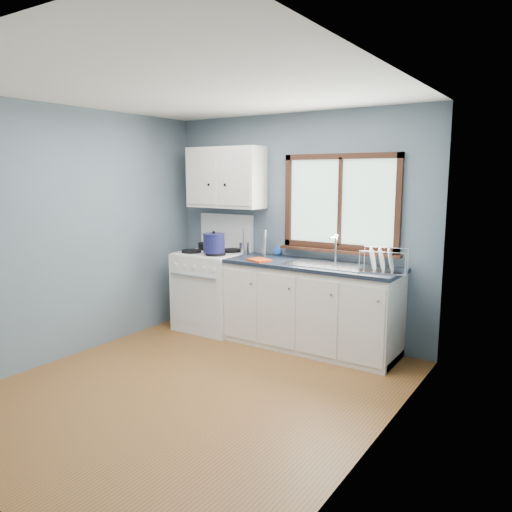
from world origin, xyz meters
The scene contains 18 objects.
floor centered at (0.00, 0.00, -0.01)m, with size 3.20×3.60×0.02m, color brown.
ceiling centered at (0.00, 0.00, 2.51)m, with size 3.20×3.60×0.02m, color white.
wall_back centered at (0.00, 1.81, 1.25)m, with size 3.20×0.02×2.50m, color slate.
wall_left centered at (-1.61, 0.00, 1.25)m, with size 0.02×3.60×2.50m, color slate.
wall_right centered at (1.61, 0.00, 1.25)m, with size 0.02×3.60×2.50m, color slate.
gas_range centered at (-0.95, 1.47, 0.49)m, with size 0.76×0.69×1.36m.
base_cabinets centered at (0.36, 1.49, 0.41)m, with size 1.85×0.60×0.88m.
countertop centered at (0.36, 1.49, 0.90)m, with size 1.89×0.64×0.04m, color black.
sink centered at (0.54, 1.49, 0.86)m, with size 0.84×0.46×0.44m.
window centered at (0.54, 1.77, 1.48)m, with size 1.36×0.10×1.03m.
upper_cabinets centered at (-0.85, 1.63, 1.80)m, with size 0.95×0.35×0.70m.
skillet centered at (-1.11, 1.62, 0.99)m, with size 0.41×0.34×0.05m.
stockpot centered at (-0.79, 1.31, 1.07)m, with size 0.29×0.29×0.25m.
utensil_crock centered at (-0.58, 1.61, 0.99)m, with size 0.14×0.14×0.35m.
thermos centered at (-0.32, 1.63, 1.07)m, with size 0.07×0.07×0.30m, color silver.
soap_bottle centered at (-0.21, 1.74, 1.05)m, with size 0.10×0.10×0.26m, color blue.
dish_towel centered at (-0.18, 1.32, 0.93)m, with size 0.25×0.18×0.02m, color #C33F12.
dish_rack centered at (1.12, 1.47, 0.98)m, with size 0.50×0.42×0.23m.
Camera 1 is at (2.68, -3.10, 1.83)m, focal length 35.00 mm.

